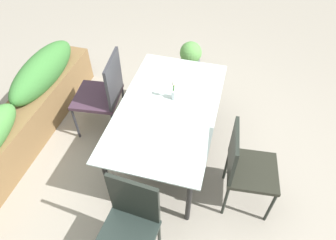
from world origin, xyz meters
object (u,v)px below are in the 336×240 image
at_px(planter_box, 20,118).
at_px(potted_plant, 190,58).
at_px(chair_far_side, 104,92).
at_px(chair_end_left, 130,224).
at_px(chair_near_left, 245,165).
at_px(dining_table, 168,111).
at_px(flower_vase, 174,91).

distance_m(planter_box, potted_plant, 2.34).
bearing_deg(chair_far_side, chair_end_left, -156.17).
xyz_separation_m(chair_near_left, planter_box, (0.12, 2.42, -0.16)).
bearing_deg(potted_plant, chair_end_left, -178.39).
height_order(dining_table, flower_vase, flower_vase).
bearing_deg(chair_near_left, chair_end_left, -51.37).
relative_size(chair_near_left, flower_vase, 3.69).
bearing_deg(chair_end_left, dining_table, -85.61).
xyz_separation_m(chair_end_left, planter_box, (0.90, 1.62, -0.17)).
distance_m(dining_table, chair_near_left, 0.90).
distance_m(chair_far_side, flower_vase, 0.86).
bearing_deg(dining_table, flower_vase, -10.08).
distance_m(chair_near_left, flower_vase, 0.97).
height_order(chair_far_side, planter_box, chair_far_side).
xyz_separation_m(chair_end_left, flower_vase, (1.29, -0.02, 0.26)).
bearing_deg(chair_far_side, planter_box, 112.57).
bearing_deg(planter_box, chair_far_side, -60.82).
height_order(dining_table, chair_end_left, chair_end_left).
distance_m(chair_far_side, potted_plant, 1.51).
distance_m(chair_end_left, planter_box, 1.86).
xyz_separation_m(dining_table, chair_end_left, (-1.15, -0.01, -0.11)).
bearing_deg(flower_vase, planter_box, 103.46).
xyz_separation_m(dining_table, potted_plant, (1.50, 0.07, -0.39)).
bearing_deg(dining_table, planter_box, 98.90).
xyz_separation_m(dining_table, chair_near_left, (-0.38, -0.81, -0.12)).
bearing_deg(chair_end_left, potted_plant, -84.29).
distance_m(dining_table, planter_box, 1.66).
relative_size(chair_end_left, chair_near_left, 1.04).
xyz_separation_m(chair_far_side, planter_box, (-0.46, 0.82, -0.18)).
distance_m(chair_end_left, flower_vase, 1.32).
bearing_deg(potted_plant, planter_box, 138.63).
bearing_deg(chair_far_side, flower_vase, -101.30).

